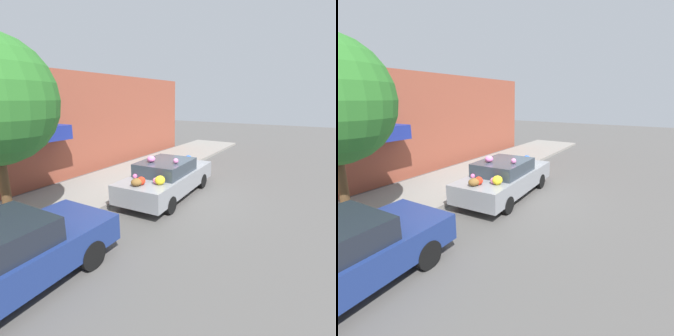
# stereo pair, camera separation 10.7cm
# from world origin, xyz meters

# --- Properties ---
(ground_plane) EXTENTS (60.00, 60.00, 0.00)m
(ground_plane) POSITION_xyz_m (0.00, 0.00, 0.00)
(ground_plane) COLOR #565451
(sidewalk_curb) EXTENTS (24.00, 3.20, 0.14)m
(sidewalk_curb) POSITION_xyz_m (0.00, 2.70, 0.07)
(sidewalk_curb) COLOR gray
(sidewalk_curb) RESTS_ON ground
(building_facade) EXTENTS (18.00, 1.20, 4.59)m
(building_facade) POSITION_xyz_m (-0.14, 4.91, 2.29)
(building_facade) COLOR #9E4C38
(building_facade) RESTS_ON ground
(fire_hydrant) EXTENTS (0.20, 0.20, 0.70)m
(fire_hydrant) POSITION_xyz_m (1.74, 1.49, 0.49)
(fire_hydrant) COLOR red
(fire_hydrant) RESTS_ON sidewalk_curb
(art_car) EXTENTS (4.52, 1.97, 1.55)m
(art_car) POSITION_xyz_m (-0.04, 0.02, 0.70)
(art_car) COLOR gray
(art_car) RESTS_ON ground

